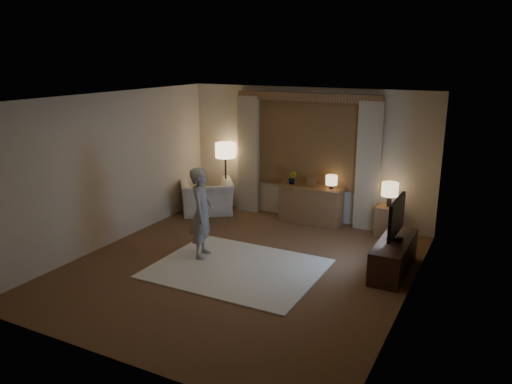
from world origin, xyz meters
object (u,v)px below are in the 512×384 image
Objects in this scene: armchair at (207,197)px; tv_stand at (394,256)px; side_table at (388,221)px; person at (202,213)px; sideboard at (311,206)px.

armchair is 0.75× the size of tv_stand.
tv_stand is (0.44, -1.52, -0.03)m from side_table.
person is at bearing -136.03° from side_table.
person is at bearing 83.45° from armchair.
sideboard reaches higher than tv_stand.
side_table is 3.43m from person.
sideboard reaches higher than armchair.
person is (-2.88, -0.84, 0.51)m from tv_stand.
side_table is at bearing -63.62° from person.
person is at bearing -163.73° from tv_stand.
side_table is at bearing 147.99° from armchair.
sideboard is at bearing 178.10° from side_table.
sideboard is 2.62m from person.
sideboard is 1.14× the size of armchair.
tv_stand is 3.05m from person.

